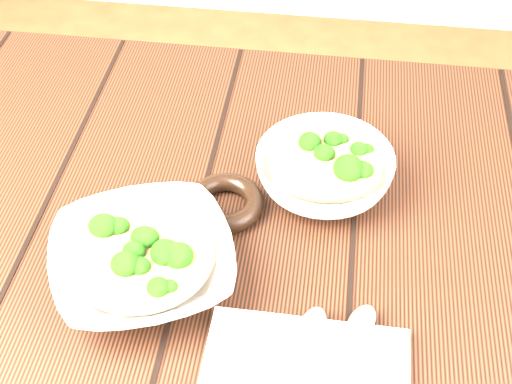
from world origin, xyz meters
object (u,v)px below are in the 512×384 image
object	(u,v)px
soup_bowl_back	(324,171)
table	(214,286)
soup_bowl_front	(143,261)
trivet	(225,203)

from	to	relation	value
soup_bowl_back	table	bearing A→B (deg)	-145.72
soup_bowl_front	soup_bowl_back	xyz separation A→B (m)	(0.20, 0.18, 0.00)
soup_bowl_front	table	bearing A→B (deg)	53.93
table	trivet	xyz separation A→B (m)	(0.01, 0.04, 0.13)
table	soup_bowl_back	bearing A→B (deg)	34.28
soup_bowl_front	trivet	distance (m)	0.14
soup_bowl_front	soup_bowl_back	distance (m)	0.27
soup_bowl_front	soup_bowl_back	size ratio (longest dim) A/B	1.23
table	soup_bowl_back	size ratio (longest dim) A/B	5.40
soup_bowl_front	trivet	world-z (taller)	soup_bowl_front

